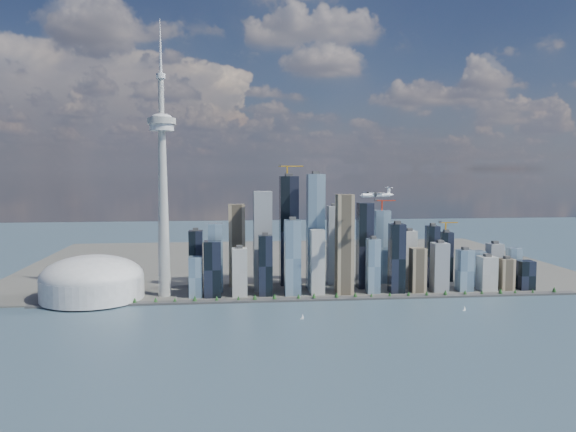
{
  "coord_description": "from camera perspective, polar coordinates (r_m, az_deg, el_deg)",
  "views": [
    {
      "loc": [
        -170.03,
        -835.28,
        260.37
      ],
      "look_at": [
        -52.62,
        260.0,
        167.79
      ],
      "focal_mm": 35.0,
      "sensor_mm": 36.0,
      "label": 1
    }
  ],
  "objects": [
    {
      "name": "needle_tower",
      "position": [
        1152.89,
        -12.61,
        3.47
      ],
      "size": [
        56.0,
        56.0,
        550.5
      ],
      "color": "#9D9D98",
      "rests_on": "land"
    },
    {
      "name": "shoreline_trees",
      "position": [
        1126.96,
        2.74,
        -8.1
      ],
      "size": [
        960.53,
        7.2,
        8.8
      ],
      "color": "#3F2D1E",
      "rests_on": "seawall"
    },
    {
      "name": "sailboat_west",
      "position": [
        990.53,
        1.48,
        -10.25
      ],
      "size": [
        7.19,
        2.29,
        9.96
      ],
      "rotation": [
        0.0,
        0.0,
        0.07
      ],
      "color": "white",
      "rests_on": "ground"
    },
    {
      "name": "ground",
      "position": [
        891.29,
        5.27,
        -12.2
      ],
      "size": [
        4000.0,
        4000.0,
        0.0
      ],
      "primitive_type": "plane",
      "color": "#2E3E51",
      "rests_on": "ground"
    },
    {
      "name": "skyscraper_cluster",
      "position": [
        1207.45,
        4.92,
        -3.65
      ],
      "size": [
        736.0,
        142.0,
        267.45
      ],
      "color": "black",
      "rests_on": "land"
    },
    {
      "name": "dome_stadium",
      "position": [
        1187.67,
        -19.26,
        -6.19
      ],
      "size": [
        200.0,
        200.0,
        86.0
      ],
      "color": "#B9B9B9",
      "rests_on": "land"
    },
    {
      "name": "airplane",
      "position": [
        1086.43,
        8.98,
        2.16
      ],
      "size": [
        74.24,
        66.4,
        18.61
      ],
      "rotation": [
        0.0,
        0.0,
        0.34
      ],
      "color": "white",
      "rests_on": "ground"
    },
    {
      "name": "sailboat_east",
      "position": [
        1096.03,
        17.49,
        -9.0
      ],
      "size": [
        6.81,
        3.98,
        9.65
      ],
      "rotation": [
        0.0,
        0.0,
        0.38
      ],
      "color": "white",
      "rests_on": "ground"
    },
    {
      "name": "seawall",
      "position": [
        1128.49,
        2.74,
        -8.44
      ],
      "size": [
        1100.0,
        22.0,
        4.0
      ],
      "primitive_type": "cube",
      "color": "#383838",
      "rests_on": "ground"
    },
    {
      "name": "land",
      "position": [
        1566.21,
        0.2,
        -4.71
      ],
      "size": [
        1400.0,
        900.0,
        3.0
      ],
      "primitive_type": "cube",
      "color": "#4C4C47",
      "rests_on": "ground"
    }
  ]
}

